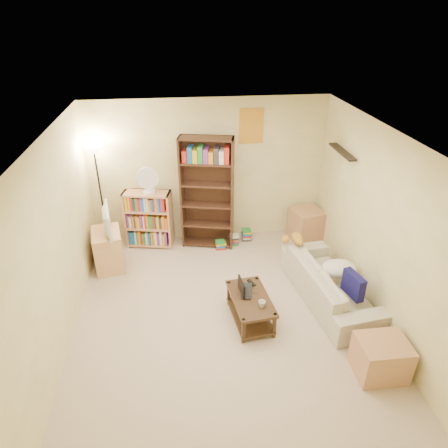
# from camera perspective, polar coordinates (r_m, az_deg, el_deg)

# --- Properties ---
(room) EXTENTS (4.50, 4.54, 2.52)m
(room) POSITION_cam_1_polar(r_m,az_deg,el_deg) (4.69, 0.17, 1.76)
(room) COLOR #CCAF99
(room) RESTS_ON ground
(sofa) EXTENTS (2.08, 1.23, 0.55)m
(sofa) POSITION_cam_1_polar(r_m,az_deg,el_deg) (5.95, 14.88, -8.14)
(sofa) COLOR #BAB49A
(sofa) RESTS_ON ground
(navy_pillow) EXTENTS (0.19, 0.38, 0.33)m
(navy_pillow) POSITION_cam_1_polar(r_m,az_deg,el_deg) (5.57, 17.99, -8.27)
(navy_pillow) COLOR #131250
(navy_pillow) RESTS_ON sofa
(cream_blanket) EXTENTS (0.51, 0.36, 0.22)m
(cream_blanket) POSITION_cam_1_polar(r_m,az_deg,el_deg) (5.93, 16.08, -6.11)
(cream_blanket) COLOR white
(cream_blanket) RESTS_ON sofa
(tabby_cat) EXTENTS (0.44, 0.20, 0.15)m
(tabby_cat) POSITION_cam_1_polar(r_m,az_deg,el_deg) (6.19, 10.18, -2.08)
(tabby_cat) COLOR #C08728
(tabby_cat) RESTS_ON sofa
(coffee_table) EXTENTS (0.57, 0.91, 0.38)m
(coffee_table) POSITION_cam_1_polar(r_m,az_deg,el_deg) (5.44, 3.79, -11.58)
(coffee_table) COLOR #3C2A17
(coffee_table) RESTS_ON ground
(laptop) EXTENTS (0.43, 0.36, 0.03)m
(laptop) POSITION_cam_1_polar(r_m,az_deg,el_deg) (5.42, 3.77, -9.55)
(laptop) COLOR black
(laptop) RESTS_ON coffee_table
(laptop_screen) EXTENTS (0.04, 0.29, 0.19)m
(laptop_screen) POSITION_cam_1_polar(r_m,az_deg,el_deg) (5.33, 2.51, -8.90)
(laptop_screen) COLOR white
(laptop_screen) RESTS_ON laptop
(mug) EXTENTS (0.12, 0.12, 0.09)m
(mug) POSITION_cam_1_polar(r_m,az_deg,el_deg) (5.19, 5.43, -11.30)
(mug) COLOR silver
(mug) RESTS_ON coffee_table
(tv_remote) EXTENTS (0.11, 0.16, 0.02)m
(tv_remote) POSITION_cam_1_polar(r_m,az_deg,el_deg) (5.58, 3.93, -8.37)
(tv_remote) COLOR black
(tv_remote) RESTS_ON coffee_table
(tv_stand) EXTENTS (0.53, 0.67, 0.65)m
(tv_stand) POSITION_cam_1_polar(r_m,az_deg,el_deg) (6.65, -16.21, -3.55)
(tv_stand) COLOR tan
(tv_stand) RESTS_ON ground
(television) EXTENTS (0.74, 0.34, 0.41)m
(television) POSITION_cam_1_polar(r_m,az_deg,el_deg) (6.40, -16.84, 0.44)
(television) COLOR black
(television) RESTS_ON tv_stand
(tall_bookshelf) EXTENTS (0.92, 0.48, 1.95)m
(tall_bookshelf) POSITION_cam_1_polar(r_m,az_deg,el_deg) (6.68, -2.44, 4.69)
(tall_bookshelf) COLOR #3F2218
(tall_bookshelf) RESTS_ON ground
(short_bookshelf) EXTENTS (0.84, 0.47, 1.02)m
(short_bookshelf) POSITION_cam_1_polar(r_m,az_deg,el_deg) (7.01, -10.69, 0.66)
(short_bookshelf) COLOR tan
(short_bookshelf) RESTS_ON ground
(desk_fan) EXTENTS (0.36, 0.20, 0.46)m
(desk_fan) POSITION_cam_1_polar(r_m,az_deg,el_deg) (6.65, -10.79, 6.15)
(desk_fan) COLOR white
(desk_fan) RESTS_ON short_bookshelf
(floor_lamp) EXTENTS (0.31, 0.31, 1.85)m
(floor_lamp) POSITION_cam_1_polar(r_m,az_deg,el_deg) (6.72, -17.73, 7.54)
(floor_lamp) COLOR black
(floor_lamp) RESTS_ON ground
(side_table) EXTENTS (0.61, 0.61, 0.58)m
(side_table) POSITION_cam_1_polar(r_m,az_deg,el_deg) (7.33, 11.66, -0.09)
(side_table) COLOR tan
(side_table) RESTS_ON ground
(end_cabinet) EXTENTS (0.56, 0.47, 0.46)m
(end_cabinet) POSITION_cam_1_polar(r_m,az_deg,el_deg) (5.12, 21.50, -17.35)
(end_cabinet) COLOR tan
(end_cabinet) RESTS_ON ground
(book_stacks) EXTENTS (0.69, 0.37, 0.22)m
(book_stacks) POSITION_cam_1_polar(r_m,az_deg,el_deg) (7.12, 1.64, -2.16)
(book_stacks) COLOR red
(book_stacks) RESTS_ON ground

